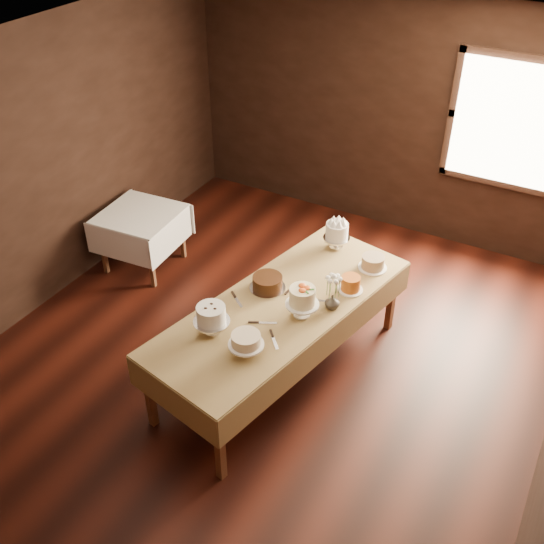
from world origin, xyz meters
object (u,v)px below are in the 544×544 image
at_px(side_table, 140,219).
at_px(cake_server_e, 239,302).
at_px(cake_flowers, 302,303).
at_px(cake_cream, 246,345).
at_px(cake_server_b, 275,343).
at_px(flower_vase, 332,302).
at_px(cake_server_d, 327,301).
at_px(display_table, 282,310).
at_px(cake_server_c, 295,285).
at_px(cake_server_a, 268,323).
at_px(cake_meringue, 337,236).
at_px(cake_chocolate, 268,283).
at_px(cake_swirl, 212,321).
at_px(cake_speckled, 373,263).
at_px(cake_caramel, 351,284).

bearing_deg(side_table, cake_server_e, -26.80).
bearing_deg(cake_flowers, side_table, 161.20).
bearing_deg(cake_cream, cake_flowers, 75.27).
relative_size(side_table, cake_server_b, 3.65).
bearing_deg(flower_vase, cake_server_d, 139.54).
relative_size(side_table, cake_cream, 2.76).
distance_m(display_table, cake_cream, 0.69).
bearing_deg(flower_vase, cake_server_c, 162.99).
height_order(side_table, cake_server_e, cake_server_e).
height_order(cake_server_b, cake_server_d, same).
bearing_deg(cake_server_a, cake_server_d, 31.76).
bearing_deg(cake_flowers, cake_meringue, 99.38).
distance_m(cake_meringue, cake_chocolate, 0.95).
bearing_deg(flower_vase, cake_swirl, -133.40).
height_order(cake_server_b, cake_server_e, same).
relative_size(cake_meringue, cake_server_d, 1.17).
xyz_separation_m(cake_server_a, cake_server_d, (0.31, 0.50, 0.00)).
height_order(cake_meringue, cake_speckled, cake_meringue).
relative_size(cake_meringue, cake_caramel, 1.24).
relative_size(cake_chocolate, cake_cream, 1.18).
height_order(display_table, cake_caramel, cake_caramel).
height_order(cake_server_c, cake_server_e, same).
bearing_deg(cake_speckled, cake_server_c, -130.60).
relative_size(display_table, cake_cream, 8.61).
bearing_deg(cake_caramel, cake_cream, -108.54).
relative_size(cake_chocolate, cake_server_c, 1.55).
height_order(display_table, cake_server_c, cake_server_c).
height_order(side_table, flower_vase, flower_vase).
distance_m(cake_speckled, cake_server_b, 1.39).
bearing_deg(cake_caramel, cake_speckled, 83.88).
distance_m(cake_cream, flower_vase, 0.91).
distance_m(side_table, cake_server_b, 2.70).
distance_m(cake_caramel, flower_vase, 0.31).
distance_m(cake_caramel, cake_server_b, 0.98).
distance_m(cake_speckled, cake_server_c, 0.78).
height_order(cake_speckled, cake_server_a, cake_speckled).
bearing_deg(cake_server_e, cake_chocolate, 105.43).
xyz_separation_m(side_table, cake_swirl, (1.87, -1.37, 0.31)).
distance_m(cake_swirl, cake_server_c, 0.95).
bearing_deg(cake_swirl, flower_vase, 46.60).
relative_size(cake_chocolate, cake_server_e, 1.55).
bearing_deg(display_table, cake_caramel, 47.55).
distance_m(side_table, cake_speckled, 2.69).
xyz_separation_m(cake_chocolate, cake_server_b, (0.41, -0.61, -0.06)).
xyz_separation_m(cake_speckled, cake_cream, (-0.43, -1.57, 0.03)).
height_order(cake_caramel, cake_cream, cake_cream).
bearing_deg(cake_server_d, cake_swirl, -149.74).
bearing_deg(cake_flowers, cake_speckled, 74.19).
xyz_separation_m(display_table, cake_caramel, (0.44, 0.48, 0.13)).
height_order(cake_cream, flower_vase, cake_cream).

